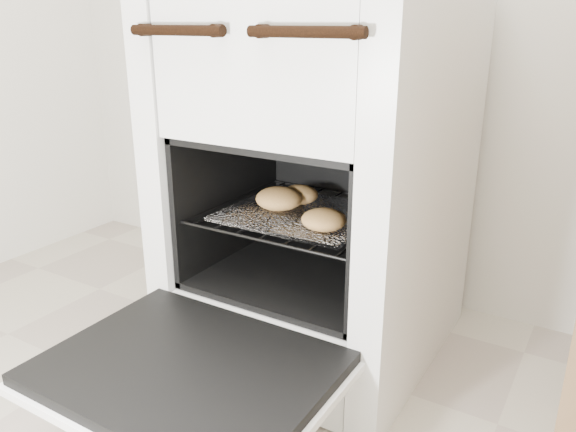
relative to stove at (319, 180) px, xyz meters
name	(u,v)px	position (x,y,z in m)	size (l,w,h in m)	color
stove	(319,180)	(0.00, 0.00, 0.00)	(0.65, 0.72, 0.99)	silver
oven_door	(188,372)	(0.00, -0.55, -0.27)	(0.58, 0.45, 0.04)	black
oven_rack	(305,213)	(0.00, -0.07, -0.07)	(0.47, 0.45, 0.01)	black
foil_sheet	(301,213)	(0.00, -0.09, -0.07)	(0.37, 0.32, 0.01)	white
baked_rolls	(297,203)	(-0.01, -0.11, -0.04)	(0.32, 0.28, 0.06)	tan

